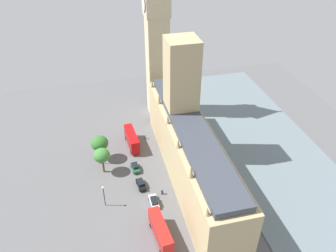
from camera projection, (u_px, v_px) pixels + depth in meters
The scene contains 15 objects.
ground_plane at pixel (182, 178), 89.33m from camera, with size 126.29×126.29×0.00m, color #565659.
river_thames at pixel (277, 161), 94.74m from camera, with size 31.14×113.66×0.25m, color slate.
parliament_building at pixel (189, 144), 85.55m from camera, with size 10.74×56.29×35.24m.
clock_tower at pixel (157, 32), 101.20m from camera, with size 7.58×7.58×55.33m.
double_decker_bus_far_end at pixel (132, 139), 99.45m from camera, with size 3.36×10.67×4.75m.
car_dark_green_leading at pixel (135, 167), 91.58m from camera, with size 2.28×4.39×1.74m.
car_black_kerbside at pixel (141, 184), 86.22m from camera, with size 2.28×4.57×1.74m.
car_white_opposite_hall at pixel (154, 201), 81.27m from camera, with size 2.01×4.55×1.74m.
double_decker_bus_trailing at pixel (160, 231), 71.98m from camera, with size 3.61×10.71×4.75m.
pedestrian_near_tower at pixel (162, 192), 84.07m from camera, with size 0.72×0.68×1.72m.
pedestrian_corner at pixel (145, 137), 103.48m from camera, with size 0.67×0.63×1.58m.
plane_tree_by_river_gate at pixel (102, 155), 88.07m from camera, with size 4.43×4.43×7.81m.
plane_tree_under_trees at pixel (100, 143), 92.69m from camera, with size 4.87×4.87×7.82m.
street_lamp_midblock at pixel (104, 192), 78.91m from camera, with size 0.56×0.56×6.41m.
street_lamp_slot_10 at pixel (98, 153), 91.99m from camera, with size 0.56×0.56×5.56m.
Camera 1 is at (19.16, 62.54, 62.58)m, focal length 35.24 mm.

